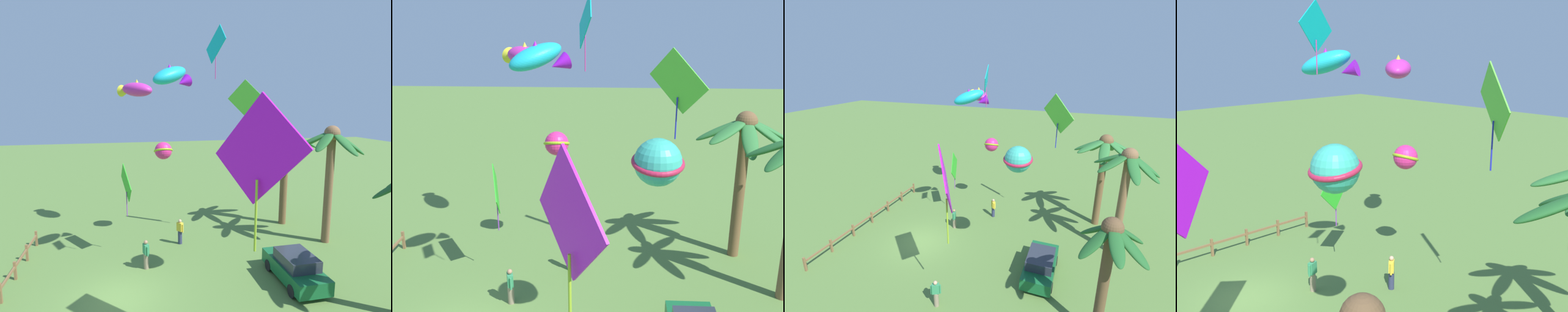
# 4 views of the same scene
# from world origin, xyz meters

# --- Properties ---
(palm_tree_2) EXTENTS (4.34, 4.56, 7.29)m
(palm_tree_2) POSITION_xyz_m (-7.07, 11.57, 5.55)
(palm_tree_2) COLOR brown
(palm_tree_2) RESTS_ON ground
(spectator_0) EXTENTS (0.53, 0.34, 1.59)m
(spectator_0) POSITION_xyz_m (-2.52, 1.42, 0.81)
(spectator_0) COLOR gray
(spectator_0) RESTS_ON ground
(spectator_2) EXTENTS (0.44, 0.42, 1.59)m
(spectator_2) POSITION_xyz_m (-5.19, 3.69, 0.81)
(spectator_2) COLOR #2D3351
(spectator_2) RESTS_ON ground
(kite_diamond_0) EXTENTS (2.16, 0.57, 3.08)m
(kite_diamond_0) POSITION_xyz_m (-4.64, 0.51, 4.20)
(kite_diamond_0) COLOR green
(kite_diamond_1) EXTENTS (3.24, 1.80, 5.08)m
(kite_diamond_1) POSITION_xyz_m (4.44, 4.56, 7.16)
(kite_diamond_1) COLOR #C210E9
(kite_ball_2) EXTENTS (1.27, 1.29, 1.12)m
(kite_ball_2) POSITION_xyz_m (-6.83, 2.91, 5.70)
(kite_ball_2) COLOR #E9277F
(kite_ball_3) EXTENTS (1.73, 1.72, 1.47)m
(kite_ball_3) POSITION_xyz_m (0.43, 6.87, 7.24)
(kite_ball_3) COLOR #35B398
(kite_fish_4) EXTENTS (2.75, 2.59, 1.19)m
(kite_fish_4) POSITION_xyz_m (-7.99, 1.28, 9.60)
(kite_fish_4) COLOR #CB2AA6
(kite_diamond_5) EXTENTS (1.63, 0.46, 2.33)m
(kite_diamond_5) POSITION_xyz_m (-0.68, 4.62, 11.27)
(kite_diamond_5) COLOR #0ABAC0
(kite_diamond_6) EXTENTS (1.67, 2.27, 3.86)m
(kite_diamond_6) POSITION_xyz_m (-5.61, 8.20, 8.76)
(kite_diamond_6) COLOR #5BD839
(kite_fish_7) EXTENTS (2.03, 2.47, 1.36)m
(kite_fish_7) POSITION_xyz_m (-2.54, 2.90, 10.04)
(kite_fish_7) COLOR #18B5C7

